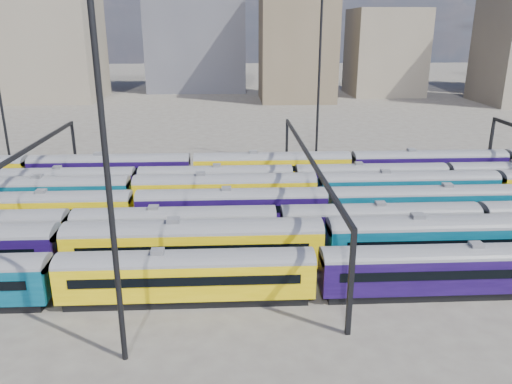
{
  "coord_description": "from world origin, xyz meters",
  "views": [
    {
      "loc": [
        2.1,
        -49.62,
        20.44
      ],
      "look_at": [
        4.72,
        2.75,
        3.0
      ],
      "focal_mm": 35.0,
      "sensor_mm": 36.0,
      "label": 1
    }
  ],
  "objects_px": {
    "rake_0": "(317,268)",
    "rake_1": "(194,241)",
    "mast_2": "(105,148)",
    "rake_2": "(70,225)"
  },
  "relations": [
    {
      "from": "rake_0",
      "to": "rake_1",
      "type": "relative_size",
      "value": 0.76
    },
    {
      "from": "rake_1",
      "to": "mast_2",
      "type": "xyz_separation_m",
      "value": [
        -3.76,
        -12.0,
        11.04
      ]
    },
    {
      "from": "rake_0",
      "to": "mast_2",
      "type": "relative_size",
      "value": 4.71
    },
    {
      "from": "mast_2",
      "to": "rake_0",
      "type": "bearing_deg",
      "value": 27.22
    },
    {
      "from": "rake_2",
      "to": "rake_0",
      "type": "bearing_deg",
      "value": -24.52
    },
    {
      "from": "rake_0",
      "to": "rake_2",
      "type": "distance_m",
      "value": 24.1
    },
    {
      "from": "rake_1",
      "to": "rake_0",
      "type": "bearing_deg",
      "value": -26.92
    },
    {
      "from": "rake_1",
      "to": "rake_2",
      "type": "distance_m",
      "value": 13.08
    },
    {
      "from": "rake_0",
      "to": "mast_2",
      "type": "distance_m",
      "value": 19.06
    },
    {
      "from": "rake_2",
      "to": "mast_2",
      "type": "relative_size",
      "value": 4.62
    }
  ]
}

